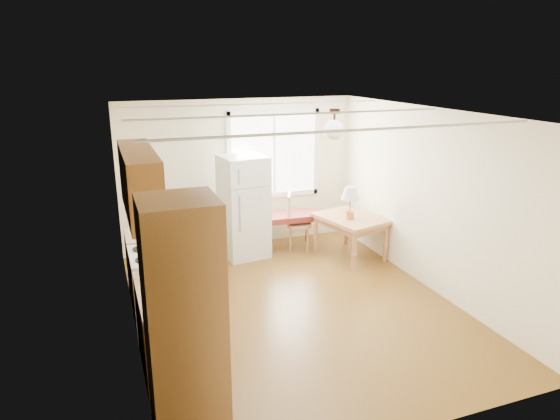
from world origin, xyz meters
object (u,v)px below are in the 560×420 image
chair (294,219)px  refrigerator (244,207)px  bench (281,218)px  dining_table (351,223)px

chair → refrigerator: bearing=-159.2°
bench → dining_table: dining_table is taller
dining_table → chair: (-0.74, 0.62, -0.03)m
refrigerator → chair: size_ratio=1.74×
refrigerator → dining_table: bearing=-29.3°
refrigerator → bench: refrigerator is taller
bench → refrigerator: bearing=-171.5°
bench → chair: size_ratio=1.42×
dining_table → chair: chair is taller
bench → chair: 0.22m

